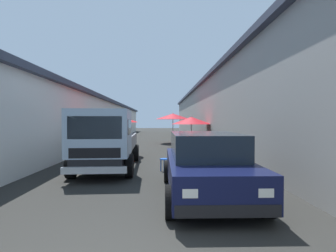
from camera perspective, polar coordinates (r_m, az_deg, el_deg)
The scene contains 11 objects.
ground at distance 15.34m, azimuth -3.67°, elevation -5.32°, with size 90.00×90.00×0.00m, color #282826.
building_left_whitewash at distance 19.11m, azimuth -25.47°, elevation 1.15°, with size 49.80×7.50×3.51m.
building_right_concrete at distance 18.72m, azimuth 19.14°, elevation 3.13°, with size 49.80×7.50×4.77m.
fruit_stall_near_left at distance 19.27m, azimuth 1.21°, elevation 1.75°, with size 2.73×2.73×2.39m.
fruit_stall_near_right at distance 12.51m, azimuth -11.96°, elevation 0.56°, with size 2.21×2.21×2.17m.
fruit_stall_far_right at distance 16.28m, azimuth 5.37°, elevation 0.70°, with size 2.60×2.60×2.09m.
hatchback_car at distance 5.89m, azimuth 8.65°, elevation -8.62°, with size 3.92×1.94×1.45m.
delivery_truck at distance 8.45m, azimuth -14.39°, elevation -3.59°, with size 4.98×2.11×2.08m.
vendor_by_crates at distance 16.97m, azimuth -11.64°, elevation -1.47°, with size 0.52×0.46×1.66m.
vendor_in_shade at distance 13.80m, azimuth -15.40°, elevation -2.11°, with size 0.66×0.22×1.65m.
plastic_stool at distance 8.61m, azimuth -0.90°, elevation -8.25°, with size 0.30×0.30×0.43m.
Camera 1 is at (-1.74, -0.53, 1.74)m, focal length 26.41 mm.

